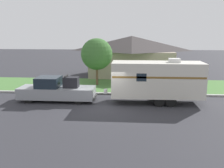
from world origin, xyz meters
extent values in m
plane|color=#2D2D33|center=(0.00, 0.00, 0.00)|extent=(120.00, 120.00, 0.00)
cube|color=#999993|center=(0.00, 3.75, 0.07)|extent=(80.00, 0.30, 0.14)
cube|color=#477538|center=(0.00, 7.40, 0.01)|extent=(80.00, 7.00, 0.03)
cube|color=gray|center=(1.69, 13.56, 1.52)|extent=(9.72, 6.17, 3.05)
pyramid|color=#3D3838|center=(1.69, 13.56, 3.93)|extent=(10.50, 6.66, 1.77)
cube|color=#4C3828|center=(1.69, 10.51, 1.05)|extent=(1.00, 0.06, 2.10)
cylinder|color=black|center=(-6.01, 0.62, 0.44)|extent=(0.87, 0.28, 0.87)
cylinder|color=black|center=(-6.01, 2.19, 0.44)|extent=(0.87, 0.28, 0.87)
cylinder|color=black|center=(-2.17, 0.62, 0.44)|extent=(0.87, 0.28, 0.87)
cylinder|color=black|center=(-2.17, 2.19, 0.44)|extent=(0.87, 0.28, 0.87)
cube|color=gray|center=(-5.26, 1.40, 0.66)|extent=(3.35, 1.94, 0.85)
cube|color=#19232D|center=(-4.66, 1.40, 1.48)|extent=(1.74, 1.78, 0.79)
cube|color=gray|center=(-2.35, 1.40, 0.66)|extent=(2.46, 1.94, 0.85)
cube|color=#333333|center=(-1.06, 1.40, 0.36)|extent=(0.12, 1.74, 0.20)
cube|color=black|center=(-2.89, 1.40, 1.49)|extent=(1.13, 0.81, 0.80)
cube|color=black|center=(-3.26, 1.40, 1.97)|extent=(0.10, 0.89, 0.08)
cylinder|color=black|center=(3.72, 0.42, 0.38)|extent=(0.76, 0.22, 0.76)
cylinder|color=black|center=(3.72, 2.39, 0.38)|extent=(0.76, 0.22, 0.76)
cylinder|color=black|center=(4.55, 0.42, 0.38)|extent=(0.76, 0.22, 0.76)
cylinder|color=black|center=(4.55, 2.39, 0.38)|extent=(0.76, 0.22, 0.76)
cube|color=beige|center=(3.60, 1.40, 1.82)|extent=(6.67, 2.25, 2.55)
cube|color=brown|center=(3.60, 0.27, 2.14)|extent=(6.54, 0.01, 0.14)
cube|color=#383838|center=(-0.30, 1.40, 0.59)|extent=(1.14, 0.12, 0.10)
cylinder|color=silver|center=(-0.25, 1.40, 0.82)|extent=(0.28, 0.28, 0.36)
cube|color=silver|center=(4.80, 1.40, 3.23)|extent=(0.80, 0.68, 0.28)
cube|color=#19232D|center=(2.40, 0.27, 2.14)|extent=(0.70, 0.01, 0.56)
cylinder|color=brown|center=(-6.10, 4.56, 0.53)|extent=(0.09, 0.09, 1.07)
cube|color=#B2B2B2|center=(-6.10, 4.56, 1.18)|extent=(0.48, 0.20, 0.22)
cylinder|color=brown|center=(-1.74, 7.56, 0.97)|extent=(0.24, 0.24, 1.94)
sphere|color=#38662D|center=(-1.74, 7.56, 3.12)|extent=(3.13, 3.13, 3.13)
camera|label=1|loc=(1.66, -16.98, 5.23)|focal=40.00mm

